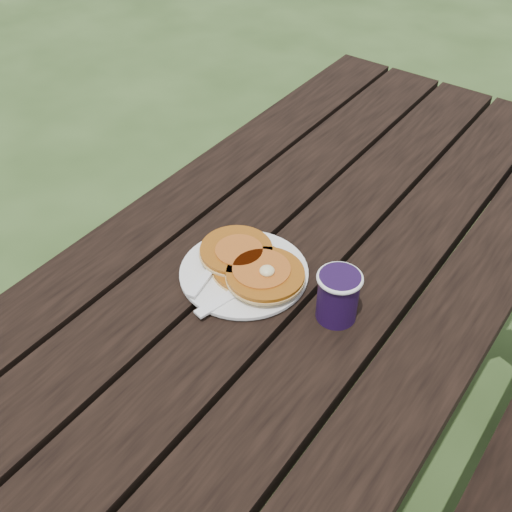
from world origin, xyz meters
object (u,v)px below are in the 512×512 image
Objects in this scene: plate at (244,273)px; coffee_cup at (338,294)px; picnic_table at (275,399)px; pancake_stack at (251,264)px.

plate is 2.45× the size of coffee_cup.
picnic_table is 0.46m from coffee_cup.
coffee_cup is (0.18, 0.00, 0.03)m from pancake_stack.
plate reaches higher than picnic_table.
pancake_stack is at bearing -179.84° from coffee_cup.
pancake_stack is (-0.04, -0.03, 0.41)m from picnic_table.
picnic_table is at bearing 167.80° from coffee_cup.
plate is at bearing -176.89° from coffee_cup.
pancake_stack is at bearing 45.27° from plate.
picnic_table is at bearing 37.51° from plate.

